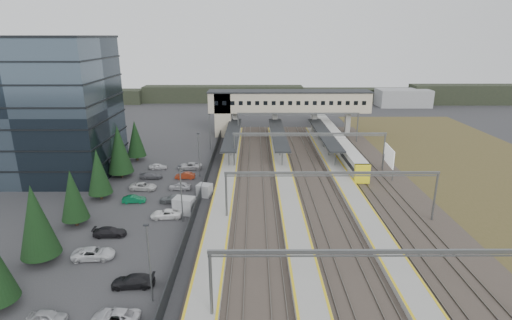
{
  "coord_description": "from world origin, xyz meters",
  "views": [
    {
      "loc": [
        1.74,
        -57.48,
        24.26
      ],
      "look_at": [
        2.05,
        7.36,
        4.0
      ],
      "focal_mm": 28.0,
      "sensor_mm": 36.0,
      "label": 1
    }
  ],
  "objects_px": {
    "office_building": "(39,108)",
    "footbridge": "(278,104)",
    "relay_cabin_near": "(184,205)",
    "train": "(332,136)",
    "billboard": "(389,157)",
    "relay_cabin_far": "(205,190)"
  },
  "relations": [
    {
      "from": "relay_cabin_near",
      "to": "train",
      "type": "height_order",
      "value": "train"
    },
    {
      "from": "relay_cabin_far",
      "to": "billboard",
      "type": "relative_size",
      "value": 0.41
    },
    {
      "from": "relay_cabin_far",
      "to": "footbridge",
      "type": "height_order",
      "value": "footbridge"
    },
    {
      "from": "relay_cabin_far",
      "to": "billboard",
      "type": "bearing_deg",
      "value": 15.97
    },
    {
      "from": "relay_cabin_near",
      "to": "footbridge",
      "type": "relative_size",
      "value": 0.08
    },
    {
      "from": "relay_cabin_near",
      "to": "footbridge",
      "type": "distance_m",
      "value": 50.31
    },
    {
      "from": "office_building",
      "to": "footbridge",
      "type": "xyz_separation_m",
      "value": [
        43.7,
        30.0,
        -4.26
      ]
    },
    {
      "from": "train",
      "to": "billboard",
      "type": "distance_m",
      "value": 23.46
    },
    {
      "from": "office_building",
      "to": "relay_cabin_far",
      "type": "bearing_deg",
      "value": -20.07
    },
    {
      "from": "office_building",
      "to": "train",
      "type": "xyz_separation_m",
      "value": [
        56.0,
        20.85,
        -10.32
      ]
    },
    {
      "from": "relay_cabin_near",
      "to": "relay_cabin_far",
      "type": "distance_m",
      "value": 6.67
    },
    {
      "from": "relay_cabin_near",
      "to": "relay_cabin_far",
      "type": "relative_size",
      "value": 1.22
    },
    {
      "from": "relay_cabin_near",
      "to": "train",
      "type": "distance_m",
      "value": 47.43
    },
    {
      "from": "footbridge",
      "to": "train",
      "type": "height_order",
      "value": "footbridge"
    },
    {
      "from": "relay_cabin_near",
      "to": "billboard",
      "type": "xyz_separation_m",
      "value": [
        33.97,
        15.41,
        2.54
      ]
    },
    {
      "from": "billboard",
      "to": "relay_cabin_far",
      "type": "bearing_deg",
      "value": -164.03
    },
    {
      "from": "office_building",
      "to": "footbridge",
      "type": "relative_size",
      "value": 0.6
    },
    {
      "from": "relay_cabin_near",
      "to": "footbridge",
      "type": "bearing_deg",
      "value": 71.33
    },
    {
      "from": "relay_cabin_near",
      "to": "billboard",
      "type": "distance_m",
      "value": 37.39
    },
    {
      "from": "office_building",
      "to": "train",
      "type": "bearing_deg",
      "value": 20.43
    },
    {
      "from": "footbridge",
      "to": "billboard",
      "type": "bearing_deg",
      "value": -60.48
    },
    {
      "from": "train",
      "to": "office_building",
      "type": "bearing_deg",
      "value": -159.57
    }
  ]
}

